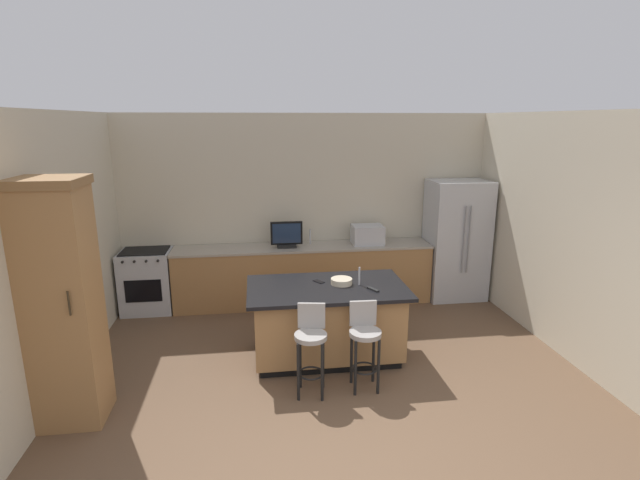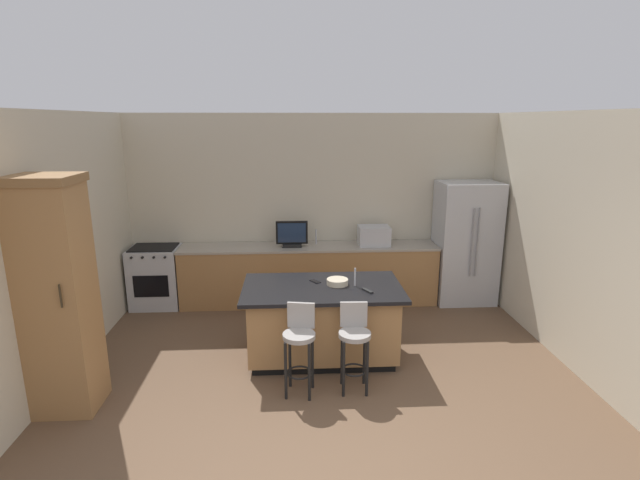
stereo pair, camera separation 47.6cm
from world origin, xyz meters
name	(u,v)px [view 2 (the right image)]	position (x,y,z in m)	size (l,w,h in m)	color
ground_plane	(336,476)	(0.00, 0.00, 0.00)	(16.90, 16.90, 0.00)	brown
wall_back	(314,207)	(0.00, 4.23, 1.46)	(6.27, 0.12, 2.93)	beige
wall_left	(64,243)	(-2.93, 2.11, 1.46)	(0.12, 4.63, 2.93)	beige
wall_right	(564,236)	(2.93, 2.11, 1.46)	(0.12, 4.63, 2.93)	beige
counter_back	(309,274)	(-0.09, 3.85, 0.47)	(3.98, 0.62, 0.93)	#9E7042
kitchen_island	(322,321)	(0.01, 2.04, 0.46)	(1.88, 1.09, 0.91)	black
refrigerator	(466,243)	(2.37, 3.80, 0.95)	(0.91, 0.72, 1.91)	#B7BABF
range_oven	(156,276)	(-2.46, 3.84, 0.47)	(0.74, 0.63, 0.95)	#B7BABF
cabinet_tower	(56,293)	(-2.60, 1.14, 1.21)	(0.64, 0.58, 2.34)	#9E7042
microwave	(374,236)	(0.92, 3.85, 1.08)	(0.48, 0.36, 0.30)	#B7BABF
tv_monitor	(292,235)	(-0.35, 3.79, 1.12)	(0.48, 0.16, 0.40)	black
sink_faucet_back	(316,237)	(0.03, 3.95, 1.05)	(0.02, 0.02, 0.24)	#B2B2B7
sink_faucet_island	(355,277)	(0.40, 2.04, 1.02)	(0.02, 0.02, 0.22)	#B2B2B7
bar_stool_left	(300,342)	(-0.28, 1.27, 0.58)	(0.34, 0.36, 0.97)	gray
bar_stool_right	(354,340)	(0.30, 1.31, 0.56)	(0.34, 0.34, 0.95)	gray
fruit_bowl	(337,282)	(0.19, 2.10, 0.94)	(0.26, 0.26, 0.07)	beige
cell_phone	(315,281)	(-0.07, 2.22, 0.91)	(0.07, 0.15, 0.01)	black
tv_remote	(368,291)	(0.52, 1.84, 0.92)	(0.04, 0.17, 0.02)	black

